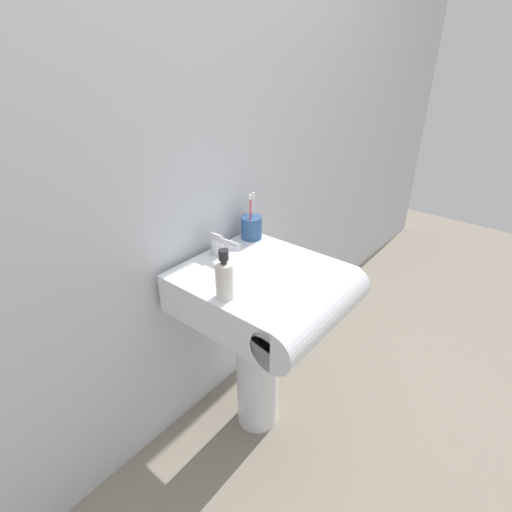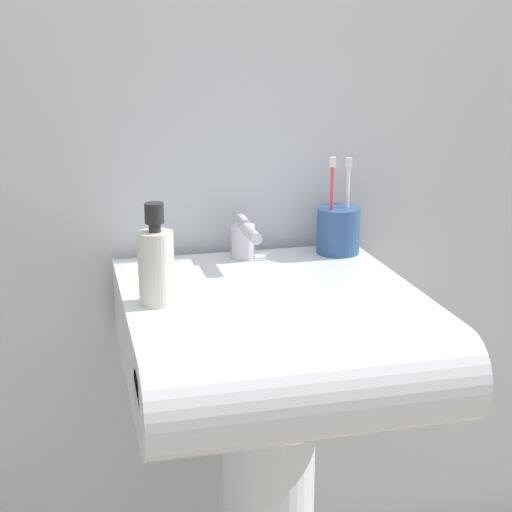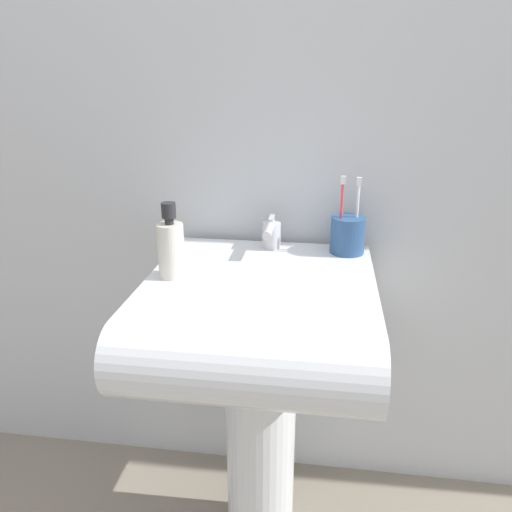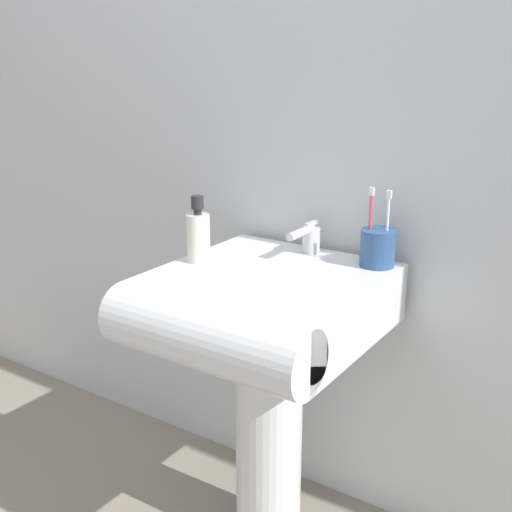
{
  "view_description": "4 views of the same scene",
  "coord_description": "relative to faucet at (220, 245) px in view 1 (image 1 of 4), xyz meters",
  "views": [
    {
      "loc": [
        -0.98,
        -0.79,
        1.51
      ],
      "look_at": [
        -0.01,
        -0.0,
        0.85
      ],
      "focal_mm": 28.0,
      "sensor_mm": 36.0,
      "label": 1
    },
    {
      "loc": [
        -0.34,
        -1.28,
        1.23
      ],
      "look_at": [
        -0.03,
        -0.02,
        0.85
      ],
      "focal_mm": 55.0,
      "sensor_mm": 36.0,
      "label": 2
    },
    {
      "loc": [
        0.14,
        -1.05,
        1.22
      ],
      "look_at": [
        -0.01,
        -0.0,
        0.83
      ],
      "focal_mm": 35.0,
      "sensor_mm": 36.0,
      "label": 3
    },
    {
      "loc": [
        0.8,
        -1.26,
        1.29
      ],
      "look_at": [
        -0.02,
        -0.03,
        0.83
      ],
      "focal_mm": 45.0,
      "sensor_mm": 36.0,
      "label": 4
    }
  ],
  "objects": [
    {
      "name": "ground_plane",
      "position": [
        -0.0,
        -0.19,
        -0.82
      ],
      "size": [
        6.0,
        6.0,
        0.0
      ],
      "primitive_type": "plane",
      "color": "gray",
      "rests_on": "ground"
    },
    {
      "name": "wall_back",
      "position": [
        -0.0,
        0.11,
        0.38
      ],
      "size": [
        5.0,
        0.05,
        2.4
      ],
      "primitive_type": "cube",
      "color": "silver",
      "rests_on": "ground"
    },
    {
      "name": "sink_pedestal",
      "position": [
        -0.0,
        -0.19,
        -0.51
      ],
      "size": [
        0.18,
        0.18,
        0.63
      ],
      "primitive_type": "cylinder",
      "color": "white",
      "rests_on": "ground"
    },
    {
      "name": "sink_basin",
      "position": [
        -0.0,
        -0.25,
        -0.12
      ],
      "size": [
        0.52,
        0.59,
        0.15
      ],
      "color": "white",
      "rests_on": "sink_pedestal"
    },
    {
      "name": "faucet",
      "position": [
        0.0,
        0.0,
        0.0
      ],
      "size": [
        0.05,
        0.14,
        0.09
      ],
      "color": "silver",
      "rests_on": "sink_basin"
    },
    {
      "name": "toothbrush_cup",
      "position": [
        0.2,
        0.0,
        0.01
      ],
      "size": [
        0.09,
        0.09,
        0.2
      ],
      "color": "#2D5184",
      "rests_on": "sink_basin"
    },
    {
      "name": "soap_bottle",
      "position": [
        -0.2,
        -0.22,
        0.03
      ],
      "size": [
        0.06,
        0.06,
        0.17
      ],
      "color": "silver",
      "rests_on": "sink_basin"
    }
  ]
}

